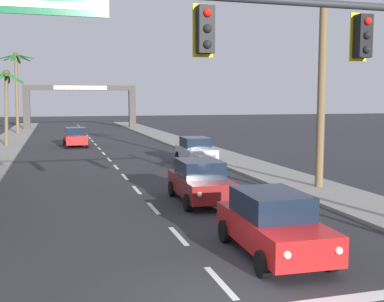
{
  "coord_description": "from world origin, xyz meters",
  "views": [
    {
      "loc": [
        -3.46,
        -8.72,
        4.1
      ],
      "look_at": [
        1.35,
        8.0,
        2.2
      ],
      "focal_mm": 44.5,
      "sensor_mm": 36.0,
      "label": 1
    }
  ],
  "objects_px": {
    "palm_left_third": "(6,89)",
    "town_gateway_arch": "(81,100)",
    "palm_left_farthest": "(16,76)",
    "sedan_oncoming_far": "(75,137)",
    "sedan_parked_nearest_kerb": "(196,150)",
    "sedan_third_in_queue": "(200,181)",
    "traffic_signal_mast": "(363,63)",
    "palm_right_second": "(323,33)",
    "sedan_lead_at_stop_bar": "(272,223)"
  },
  "relations": [
    {
      "from": "palm_left_third",
      "to": "town_gateway_arch",
      "type": "relative_size",
      "value": 0.43
    },
    {
      "from": "palm_left_farthest",
      "to": "town_gateway_arch",
      "type": "relative_size",
      "value": 0.63
    },
    {
      "from": "sedan_oncoming_far",
      "to": "palm_left_third",
      "type": "distance_m",
      "value": 6.97
    },
    {
      "from": "sedan_parked_nearest_kerb",
      "to": "sedan_third_in_queue",
      "type": "bearing_deg",
      "value": -105.6
    },
    {
      "from": "traffic_signal_mast",
      "to": "palm_left_farthest",
      "type": "bearing_deg",
      "value": 102.07
    },
    {
      "from": "sedan_parked_nearest_kerb",
      "to": "palm_right_second",
      "type": "height_order",
      "value": "palm_right_second"
    },
    {
      "from": "sedan_third_in_queue",
      "to": "traffic_signal_mast",
      "type": "bearing_deg",
      "value": -83.54
    },
    {
      "from": "palm_left_third",
      "to": "palm_right_second",
      "type": "height_order",
      "value": "palm_right_second"
    },
    {
      "from": "sedan_parked_nearest_kerb",
      "to": "palm_left_farthest",
      "type": "relative_size",
      "value": 0.47
    },
    {
      "from": "palm_left_farthest",
      "to": "palm_right_second",
      "type": "height_order",
      "value": "palm_right_second"
    },
    {
      "from": "town_gateway_arch",
      "to": "sedan_oncoming_far",
      "type": "bearing_deg",
      "value": -94.12
    },
    {
      "from": "sedan_third_in_queue",
      "to": "palm_right_second",
      "type": "height_order",
      "value": "palm_right_second"
    },
    {
      "from": "traffic_signal_mast",
      "to": "sedan_lead_at_stop_bar",
      "type": "bearing_deg",
      "value": 117.7
    },
    {
      "from": "sedan_lead_at_stop_bar",
      "to": "sedan_oncoming_far",
      "type": "xyz_separation_m",
      "value": [
        -3.78,
        31.03,
        0.0
      ]
    },
    {
      "from": "sedan_oncoming_far",
      "to": "palm_left_third",
      "type": "relative_size",
      "value": 0.68
    },
    {
      "from": "sedan_third_in_queue",
      "to": "palm_left_farthest",
      "type": "bearing_deg",
      "value": 103.26
    },
    {
      "from": "traffic_signal_mast",
      "to": "palm_left_third",
      "type": "xyz_separation_m",
      "value": [
        -10.38,
        34.09,
        0.12
      ]
    },
    {
      "from": "sedan_lead_at_stop_bar",
      "to": "sedan_oncoming_far",
      "type": "distance_m",
      "value": 31.25
    },
    {
      "from": "traffic_signal_mast",
      "to": "palm_right_second",
      "type": "bearing_deg",
      "value": 63.21
    },
    {
      "from": "sedan_third_in_queue",
      "to": "palm_right_second",
      "type": "distance_m",
      "value": 8.64
    },
    {
      "from": "traffic_signal_mast",
      "to": "sedan_lead_at_stop_bar",
      "type": "xyz_separation_m",
      "value": [
        -1.09,
        2.07,
        -4.02
      ]
    },
    {
      "from": "traffic_signal_mast",
      "to": "town_gateway_arch",
      "type": "distance_m",
      "value": 58.52
    },
    {
      "from": "sedan_lead_at_stop_bar",
      "to": "palm_left_farthest",
      "type": "xyz_separation_m",
      "value": [
        -9.59,
        47.86,
        5.95
      ]
    },
    {
      "from": "sedan_oncoming_far",
      "to": "palm_left_third",
      "type": "xyz_separation_m",
      "value": [
        -5.51,
        0.99,
        4.14
      ]
    },
    {
      "from": "sedan_third_in_queue",
      "to": "town_gateway_arch",
      "type": "relative_size",
      "value": 0.3
    },
    {
      "from": "sedan_lead_at_stop_bar",
      "to": "palm_left_third",
      "type": "bearing_deg",
      "value": 106.18
    },
    {
      "from": "traffic_signal_mast",
      "to": "sedan_third_in_queue",
      "type": "bearing_deg",
      "value": 96.46
    },
    {
      "from": "sedan_parked_nearest_kerb",
      "to": "palm_right_second",
      "type": "bearing_deg",
      "value": -73.94
    },
    {
      "from": "sedan_third_in_queue",
      "to": "town_gateway_arch",
      "type": "xyz_separation_m",
      "value": [
        -2.03,
        49.58,
        3.13
      ]
    },
    {
      "from": "palm_right_second",
      "to": "traffic_signal_mast",
      "type": "bearing_deg",
      "value": -116.79
    },
    {
      "from": "traffic_signal_mast",
      "to": "sedan_parked_nearest_kerb",
      "type": "height_order",
      "value": "traffic_signal_mast"
    },
    {
      "from": "palm_left_third",
      "to": "sedan_third_in_queue",
      "type": "bearing_deg",
      "value": -69.62
    },
    {
      "from": "sedan_third_in_queue",
      "to": "sedan_parked_nearest_kerb",
      "type": "xyz_separation_m",
      "value": [
        3.09,
        11.06,
        0.0
      ]
    },
    {
      "from": "sedan_parked_nearest_kerb",
      "to": "town_gateway_arch",
      "type": "xyz_separation_m",
      "value": [
        -5.12,
        38.52,
        3.13
      ]
    },
    {
      "from": "sedan_lead_at_stop_bar",
      "to": "sedan_oncoming_far",
      "type": "height_order",
      "value": "same"
    },
    {
      "from": "palm_left_farthest",
      "to": "traffic_signal_mast",
      "type": "bearing_deg",
      "value": -77.93
    },
    {
      "from": "palm_left_third",
      "to": "traffic_signal_mast",
      "type": "bearing_deg",
      "value": -73.07
    },
    {
      "from": "traffic_signal_mast",
      "to": "sedan_lead_at_stop_bar",
      "type": "relative_size",
      "value": 2.51
    },
    {
      "from": "palm_left_third",
      "to": "palm_left_farthest",
      "type": "xyz_separation_m",
      "value": [
        -0.3,
        15.84,
        1.81
      ]
    },
    {
      "from": "sedan_lead_at_stop_bar",
      "to": "town_gateway_arch",
      "type": "xyz_separation_m",
      "value": [
        -1.95,
        56.36,
        3.13
      ]
    },
    {
      "from": "palm_left_farthest",
      "to": "town_gateway_arch",
      "type": "bearing_deg",
      "value": 48.04
    },
    {
      "from": "palm_left_third",
      "to": "sedan_lead_at_stop_bar",
      "type": "bearing_deg",
      "value": -73.82
    },
    {
      "from": "sedan_oncoming_far",
      "to": "palm_right_second",
      "type": "distance_m",
      "value": 25.98
    },
    {
      "from": "traffic_signal_mast",
      "to": "town_gateway_arch",
      "type": "height_order",
      "value": "traffic_signal_mast"
    },
    {
      "from": "sedan_lead_at_stop_bar",
      "to": "palm_left_third",
      "type": "distance_m",
      "value": 33.6
    },
    {
      "from": "sedan_parked_nearest_kerb",
      "to": "palm_right_second",
      "type": "distance_m",
      "value": 12.13
    },
    {
      "from": "town_gateway_arch",
      "to": "sedan_third_in_queue",
      "type": "bearing_deg",
      "value": -87.65
    },
    {
      "from": "sedan_third_in_queue",
      "to": "palm_right_second",
      "type": "xyz_separation_m",
      "value": [
        5.98,
        1.01,
        6.15
      ]
    },
    {
      "from": "sedan_lead_at_stop_bar",
      "to": "palm_left_third",
      "type": "height_order",
      "value": "palm_left_third"
    },
    {
      "from": "palm_left_farthest",
      "to": "town_gateway_arch",
      "type": "xyz_separation_m",
      "value": [
        7.64,
        8.5,
        -2.82
      ]
    }
  ]
}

